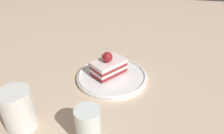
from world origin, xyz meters
TOP-DOWN VIEW (x-y plane):
  - ground_plane at (0.00, 0.00)m, footprint 2.40×2.40m
  - dessert_plate at (0.02, -0.01)m, footprint 0.25×0.25m
  - cake_slice at (0.01, -0.00)m, footprint 0.13×0.14m
  - fork at (-0.02, 0.08)m, footprint 0.04×0.11m
  - drink_glass_near at (-0.17, -0.27)m, footprint 0.08×0.08m
  - drink_glass_far at (0.02, -0.27)m, footprint 0.06×0.06m

SIDE VIEW (x-z plane):
  - ground_plane at x=0.00m, z-range 0.00..0.00m
  - dessert_plate at x=0.02m, z-range 0.00..0.02m
  - fork at x=-0.02m, z-range 0.02..0.02m
  - drink_glass_far at x=0.02m, z-range 0.00..0.09m
  - cake_slice at x=0.01m, z-range 0.00..0.09m
  - drink_glass_near at x=-0.17m, z-range -0.01..0.11m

